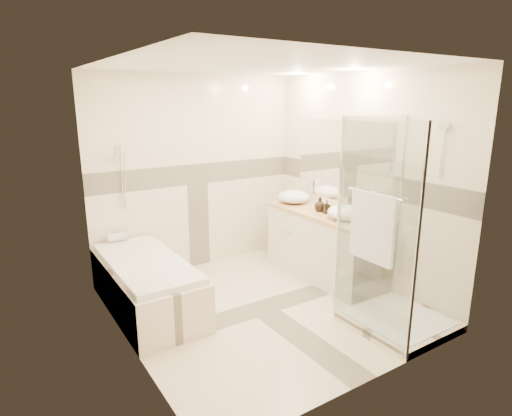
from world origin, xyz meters
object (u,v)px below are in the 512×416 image
vanity (322,244)px  vessel_sink_near (294,197)px  vessel_sink_far (345,212)px  amenity_bottle_b (320,204)px  bathtub (147,282)px  amenity_bottle_a (327,207)px  shower_enclosure (388,278)px

vanity → vessel_sink_near: (-0.02, 0.58, 0.51)m
vessel_sink_far → amenity_bottle_b: amenity_bottle_b is taller
vessel_sink_near → amenity_bottle_b: (0.00, -0.52, 0.00)m
vessel_sink_far → amenity_bottle_b: (0.00, 0.44, 0.00)m
bathtub → vessel_sink_far: bearing=-19.1°
bathtub → amenity_bottle_b: size_ratio=9.86×
bathtub → amenity_bottle_a: 2.26m
shower_enclosure → amenity_bottle_b: size_ratio=11.83×
vessel_sink_near → amenity_bottle_b: bearing=-90.0°
amenity_bottle_a → amenity_bottle_b: 0.12m
vanity → shower_enclosure: bearing=-103.0°
vessel_sink_far → amenity_bottle_a: vessel_sink_far is taller
vanity → amenity_bottle_a: amenity_bottle_a is taller
bathtub → amenity_bottle_b: (2.13, -0.30, 0.63)m
bathtub → vanity: size_ratio=1.05×
bathtub → amenity_bottle_b: amenity_bottle_b is taller
shower_enclosure → vessel_sink_far: bearing=72.9°
vessel_sink_near → vessel_sink_far: size_ratio=1.02×
bathtub → amenity_bottle_a: (2.13, -0.42, 0.62)m
shower_enclosure → amenity_bottle_a: shower_enclosure is taller
bathtub → shower_enclosure: shower_enclosure is taller
vanity → shower_enclosure: 1.31m
vanity → vessel_sink_near: size_ratio=3.83×
bathtub → shower_enclosure: 2.47m
vessel_sink_near → amenity_bottle_b: size_ratio=2.45×
amenity_bottle_a → shower_enclosure: bearing=-102.8°
shower_enclosure → amenity_bottle_a: 1.30m
vanity → amenity_bottle_b: amenity_bottle_b is taller
shower_enclosure → vessel_sink_far: 1.02m
amenity_bottle_a → vessel_sink_near: bearing=90.0°
vanity → bathtub: bearing=170.8°
vanity → amenity_bottle_a: (-0.02, -0.07, 0.50)m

